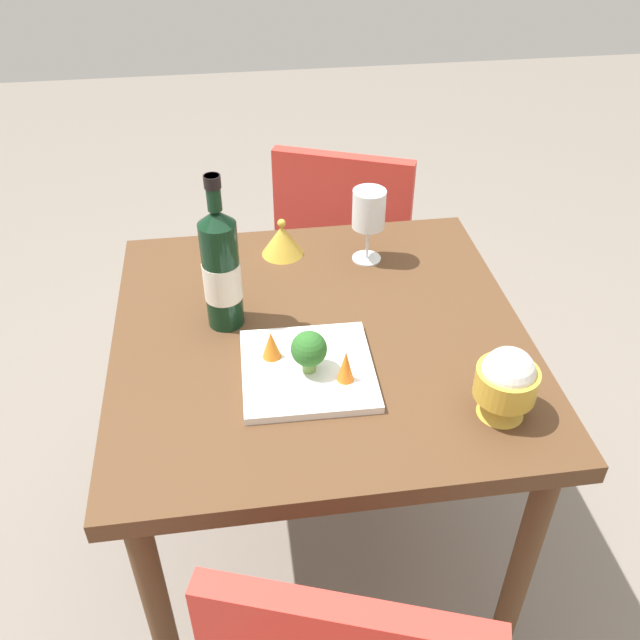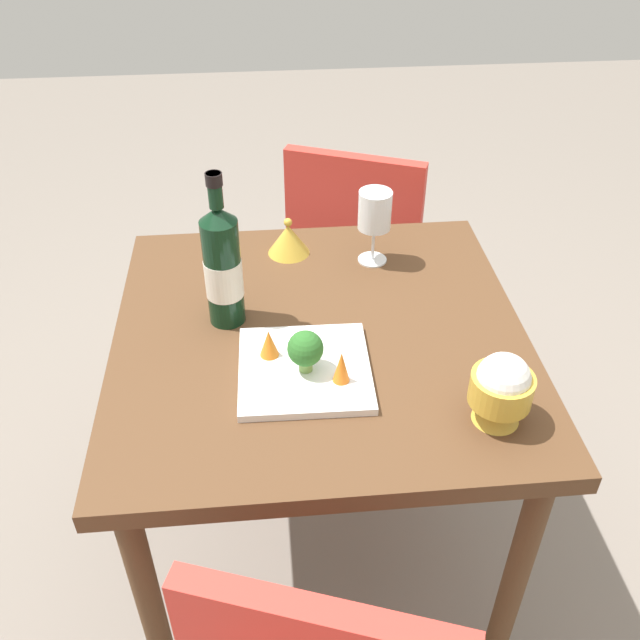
{
  "view_description": "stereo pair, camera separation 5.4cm",
  "coord_description": "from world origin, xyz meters",
  "px_view_note": "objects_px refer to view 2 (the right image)",
  "views": [
    {
      "loc": [
        -0.16,
        -1.11,
        1.65
      ],
      "look_at": [
        0.0,
        0.0,
        0.79
      ],
      "focal_mm": 39.03,
      "sensor_mm": 36.0,
      "label": 1
    },
    {
      "loc": [
        -0.1,
        -1.11,
        1.65
      ],
      "look_at": [
        0.0,
        0.0,
        0.79
      ],
      "focal_mm": 39.03,
      "sensor_mm": 36.0,
      "label": 2
    }
  ],
  "objects_px": {
    "serving_plate": "(305,369)",
    "wine_bottle": "(223,266)",
    "wine_glass": "(375,212)",
    "rice_bowl_lid": "(288,239)",
    "broccoli_floret": "(305,349)",
    "rice_bowl": "(501,388)",
    "carrot_garnish_left": "(269,343)",
    "carrot_garnish_right": "(341,367)",
    "chair_by_wall": "(358,243)"
  },
  "relations": [
    {
      "from": "chair_by_wall",
      "to": "wine_bottle",
      "type": "xyz_separation_m",
      "value": [
        -0.37,
        -0.65,
        0.36
      ]
    },
    {
      "from": "chair_by_wall",
      "to": "broccoli_floret",
      "type": "bearing_deg",
      "value": -82.27
    },
    {
      "from": "broccoli_floret",
      "to": "carrot_garnish_left",
      "type": "height_order",
      "value": "broccoli_floret"
    },
    {
      "from": "rice_bowl_lid",
      "to": "carrot_garnish_right",
      "type": "relative_size",
      "value": 1.5
    },
    {
      "from": "rice_bowl_lid",
      "to": "wine_bottle",
      "type": "bearing_deg",
      "value": -119.67
    },
    {
      "from": "rice_bowl_lid",
      "to": "carrot_garnish_right",
      "type": "distance_m",
      "value": 0.48
    },
    {
      "from": "rice_bowl",
      "to": "broccoli_floret",
      "type": "bearing_deg",
      "value": 156.2
    },
    {
      "from": "serving_plate",
      "to": "chair_by_wall",
      "type": "bearing_deg",
      "value": 74.93
    },
    {
      "from": "wine_bottle",
      "to": "serving_plate",
      "type": "distance_m",
      "value": 0.27
    },
    {
      "from": "carrot_garnish_left",
      "to": "carrot_garnish_right",
      "type": "bearing_deg",
      "value": -33.18
    },
    {
      "from": "chair_by_wall",
      "to": "serving_plate",
      "type": "relative_size",
      "value": 3.33
    },
    {
      "from": "rice_bowl",
      "to": "carrot_garnish_left",
      "type": "distance_m",
      "value": 0.44
    },
    {
      "from": "wine_glass",
      "to": "wine_bottle",
      "type": "bearing_deg",
      "value": -149.6
    },
    {
      "from": "rice_bowl",
      "to": "rice_bowl_lid",
      "type": "distance_m",
      "value": 0.68
    },
    {
      "from": "wine_bottle",
      "to": "carrot_garnish_right",
      "type": "xyz_separation_m",
      "value": [
        0.21,
        -0.23,
        -0.08
      ]
    },
    {
      "from": "wine_glass",
      "to": "serving_plate",
      "type": "bearing_deg",
      "value": -116.42
    },
    {
      "from": "rice_bowl",
      "to": "wine_glass",
      "type": "bearing_deg",
      "value": 104.59
    },
    {
      "from": "carrot_garnish_left",
      "to": "carrot_garnish_right",
      "type": "distance_m",
      "value": 0.16
    },
    {
      "from": "rice_bowl",
      "to": "chair_by_wall",
      "type": "bearing_deg",
      "value": 95.99
    },
    {
      "from": "serving_plate",
      "to": "wine_bottle",
      "type": "bearing_deg",
      "value": 129.11
    },
    {
      "from": "wine_glass",
      "to": "broccoli_floret",
      "type": "relative_size",
      "value": 2.09
    },
    {
      "from": "chair_by_wall",
      "to": "carrot_garnish_left",
      "type": "relative_size",
      "value": 14.61
    },
    {
      "from": "broccoli_floret",
      "to": "carrot_garnish_right",
      "type": "relative_size",
      "value": 1.29
    },
    {
      "from": "carrot_garnish_left",
      "to": "wine_bottle",
      "type": "bearing_deg",
      "value": 120.34
    },
    {
      "from": "wine_glass",
      "to": "serving_plate",
      "type": "xyz_separation_m",
      "value": [
        -0.19,
        -0.38,
        -0.12
      ]
    },
    {
      "from": "rice_bowl_lid",
      "to": "carrot_garnish_left",
      "type": "xyz_separation_m",
      "value": [
        -0.06,
        -0.39,
        0.01
      ]
    },
    {
      "from": "serving_plate",
      "to": "rice_bowl",
      "type": "bearing_deg",
      "value": -25.07
    },
    {
      "from": "rice_bowl_lid",
      "to": "rice_bowl",
      "type": "bearing_deg",
      "value": -60.37
    },
    {
      "from": "rice_bowl_lid",
      "to": "broccoli_floret",
      "type": "height_order",
      "value": "broccoli_floret"
    },
    {
      "from": "serving_plate",
      "to": "rice_bowl_lid",
      "type": "bearing_deg",
      "value": 90.75
    },
    {
      "from": "wine_glass",
      "to": "carrot_garnish_left",
      "type": "height_order",
      "value": "wine_glass"
    },
    {
      "from": "wine_glass",
      "to": "rice_bowl",
      "type": "relative_size",
      "value": 1.26
    },
    {
      "from": "carrot_garnish_left",
      "to": "wine_glass",
      "type": "bearing_deg",
      "value": 53.28
    },
    {
      "from": "rice_bowl",
      "to": "carrot_garnish_left",
      "type": "relative_size",
      "value": 2.44
    },
    {
      "from": "rice_bowl",
      "to": "broccoli_floret",
      "type": "distance_m",
      "value": 0.36
    },
    {
      "from": "wine_glass",
      "to": "rice_bowl",
      "type": "distance_m",
      "value": 0.55
    },
    {
      "from": "chair_by_wall",
      "to": "carrot_garnish_right",
      "type": "height_order",
      "value": "chair_by_wall"
    },
    {
      "from": "wine_glass",
      "to": "broccoli_floret",
      "type": "xyz_separation_m",
      "value": [
        -0.19,
        -0.39,
        -0.06
      ]
    },
    {
      "from": "wine_bottle",
      "to": "carrot_garnish_right",
      "type": "distance_m",
      "value": 0.32
    },
    {
      "from": "wine_glass",
      "to": "carrot_garnish_left",
      "type": "relative_size",
      "value": 3.08
    },
    {
      "from": "chair_by_wall",
      "to": "wine_glass",
      "type": "relative_size",
      "value": 4.75
    },
    {
      "from": "wine_bottle",
      "to": "rice_bowl",
      "type": "xyz_separation_m",
      "value": [
        0.48,
        -0.34,
        -0.06
      ]
    },
    {
      "from": "chair_by_wall",
      "to": "carrot_garnish_right",
      "type": "distance_m",
      "value": 0.94
    },
    {
      "from": "carrot_garnish_left",
      "to": "carrot_garnish_right",
      "type": "relative_size",
      "value": 0.87
    },
    {
      "from": "wine_glass",
      "to": "serving_plate",
      "type": "height_order",
      "value": "wine_glass"
    },
    {
      "from": "chair_by_wall",
      "to": "carrot_garnish_right",
      "type": "xyz_separation_m",
      "value": [
        -0.16,
        -0.88,
        0.28
      ]
    },
    {
      "from": "broccoli_floret",
      "to": "rice_bowl_lid",
      "type": "bearing_deg",
      "value": 90.95
    },
    {
      "from": "serving_plate",
      "to": "broccoli_floret",
      "type": "distance_m",
      "value": 0.06
    },
    {
      "from": "chair_by_wall",
      "to": "wine_glass",
      "type": "bearing_deg",
      "value": -71.94
    },
    {
      "from": "rice_bowl_lid",
      "to": "carrot_garnish_right",
      "type": "bearing_deg",
      "value": -81.59
    }
  ]
}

